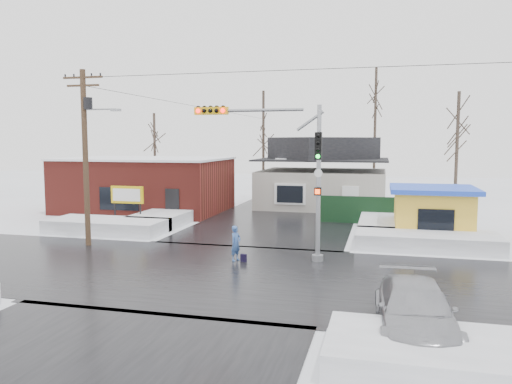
% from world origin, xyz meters
% --- Properties ---
extents(ground, '(120.00, 120.00, 0.00)m').
position_xyz_m(ground, '(0.00, 0.00, 0.00)').
color(ground, white).
rests_on(ground, ground).
extents(road_ns, '(10.00, 120.00, 0.02)m').
position_xyz_m(road_ns, '(0.00, 0.00, 0.01)').
color(road_ns, black).
rests_on(road_ns, ground).
extents(road_ew, '(120.00, 10.00, 0.02)m').
position_xyz_m(road_ew, '(0.00, 0.00, 0.01)').
color(road_ew, black).
rests_on(road_ew, ground).
extents(snowbank_nw, '(7.00, 3.00, 0.80)m').
position_xyz_m(snowbank_nw, '(-9.00, 7.00, 0.40)').
color(snowbank_nw, white).
rests_on(snowbank_nw, ground).
extents(snowbank_ne, '(7.00, 3.00, 0.80)m').
position_xyz_m(snowbank_ne, '(9.00, 7.00, 0.40)').
color(snowbank_ne, white).
rests_on(snowbank_ne, ground).
extents(snowbank_se, '(7.00, 3.00, 0.70)m').
position_xyz_m(snowbank_se, '(9.00, -7.00, 0.35)').
color(snowbank_se, white).
rests_on(snowbank_se, ground).
extents(snowbank_nside_w, '(3.00, 8.00, 0.80)m').
position_xyz_m(snowbank_nside_w, '(-7.00, 12.00, 0.40)').
color(snowbank_nside_w, white).
rests_on(snowbank_nside_w, ground).
extents(snowbank_nside_e, '(3.00, 8.00, 0.80)m').
position_xyz_m(snowbank_nside_e, '(7.00, 12.00, 0.40)').
color(snowbank_nside_e, white).
rests_on(snowbank_nside_e, ground).
extents(traffic_signal, '(6.05, 0.68, 7.00)m').
position_xyz_m(traffic_signal, '(2.43, 2.97, 4.54)').
color(traffic_signal, gray).
rests_on(traffic_signal, ground).
extents(utility_pole, '(3.15, 0.44, 9.00)m').
position_xyz_m(utility_pole, '(-7.93, 3.50, 5.11)').
color(utility_pole, '#382619').
rests_on(utility_pole, ground).
extents(brick_building, '(12.20, 8.20, 4.12)m').
position_xyz_m(brick_building, '(-11.00, 15.99, 2.08)').
color(brick_building, maroon).
rests_on(brick_building, ground).
extents(marquee_sign, '(2.20, 0.21, 2.55)m').
position_xyz_m(marquee_sign, '(-9.00, 9.49, 1.92)').
color(marquee_sign, black).
rests_on(marquee_sign, ground).
extents(house, '(10.40, 8.40, 5.76)m').
position_xyz_m(house, '(2.00, 22.00, 2.62)').
color(house, '#B2ABA0').
rests_on(house, ground).
extents(kiosk, '(4.60, 4.60, 2.88)m').
position_xyz_m(kiosk, '(9.50, 9.99, 1.46)').
color(kiosk, yellow).
rests_on(kiosk, ground).
extents(fence, '(8.00, 0.12, 1.80)m').
position_xyz_m(fence, '(6.50, 14.00, 0.90)').
color(fence, black).
rests_on(fence, ground).
extents(tree_far_left, '(3.00, 3.00, 10.00)m').
position_xyz_m(tree_far_left, '(-4.00, 26.00, 7.95)').
color(tree_far_left, '#332821').
rests_on(tree_far_left, ground).
extents(tree_far_mid, '(3.00, 3.00, 12.00)m').
position_xyz_m(tree_far_mid, '(6.00, 28.00, 9.54)').
color(tree_far_mid, '#332821').
rests_on(tree_far_mid, ground).
extents(tree_far_right, '(3.00, 3.00, 9.00)m').
position_xyz_m(tree_far_right, '(12.00, 20.00, 7.16)').
color(tree_far_right, '#332821').
rests_on(tree_far_right, ground).
extents(tree_far_west, '(3.00, 3.00, 8.00)m').
position_xyz_m(tree_far_west, '(-14.00, 24.00, 6.36)').
color(tree_far_west, '#332821').
rests_on(tree_far_west, ground).
extents(pedestrian, '(0.57, 0.68, 1.59)m').
position_xyz_m(pedestrian, '(0.40, 2.16, 0.80)').
color(pedestrian, '#395DA0').
rests_on(pedestrian, ground).
extents(car, '(2.32, 5.16, 1.47)m').
position_xyz_m(car, '(7.72, -5.08, 0.73)').
color(car, '#A3A4AA').
rests_on(car, ground).
extents(shopping_bag, '(0.30, 0.21, 0.35)m').
position_xyz_m(shopping_bag, '(0.80, 2.02, 0.17)').
color(shopping_bag, black).
rests_on(shopping_bag, ground).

